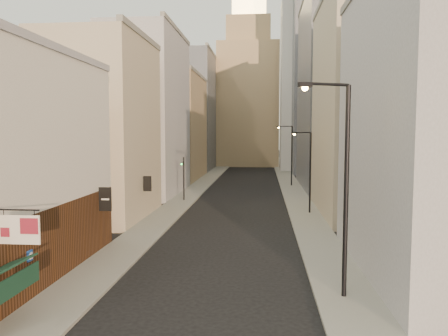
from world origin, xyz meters
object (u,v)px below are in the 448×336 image
streetlamp_far (290,152)px  white_tower (301,79)px  clock_tower (249,91)px  streetlamp_mid (308,168)px  traffic_light_left (184,170)px  streetlamp_near (342,178)px

streetlamp_far → white_tower: bearing=84.3°
clock_tower → streetlamp_mid: 64.53m
traffic_light_left → clock_tower: bearing=-80.5°
streetlamp_near → streetlamp_far: (0.30, 43.00, -0.72)m
streetlamp_near → traffic_light_left: (-12.48, 28.17, -2.12)m
white_tower → streetlamp_far: (-3.58, -27.13, -13.64)m
clock_tower → streetlamp_far: 43.67m
clock_tower → white_tower: size_ratio=1.08×
streetlamp_near → traffic_light_left: 30.88m
clock_tower → streetlamp_near: bearing=-85.2°
clock_tower → streetlamp_near: (7.11, -84.13, -11.95)m
white_tower → streetlamp_far: bearing=-97.5°
streetlamp_near → streetlamp_mid: bearing=64.6°
white_tower → streetlamp_mid: (-3.19, -48.69, -14.15)m
streetlamp_mid → traffic_light_left: 14.82m
clock_tower → streetlamp_mid: (7.81, -62.69, -13.17)m
clock_tower → traffic_light_left: bearing=-95.5°
streetlamp_far → traffic_light_left: bearing=-128.9°
clock_tower → traffic_light_left: 57.95m
clock_tower → traffic_light_left: clock_tower is taller
streetlamp_mid → traffic_light_left: streetlamp_mid is taller
streetlamp_mid → clock_tower: bearing=74.0°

